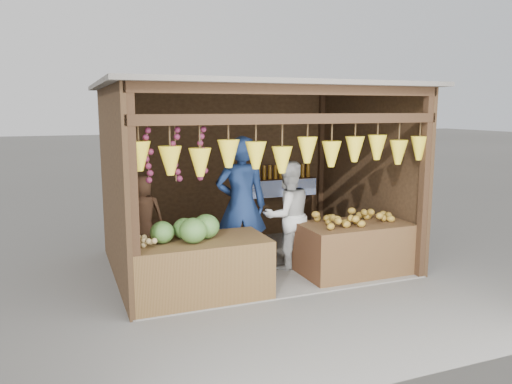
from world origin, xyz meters
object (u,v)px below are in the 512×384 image
Objects in this scene: counter_left at (199,269)px; woman_standing at (287,215)px; counter_right at (354,248)px; man_standing at (241,205)px; vendor_seated at (143,215)px.

counter_left is 1.71m from woman_standing.
counter_left reaches higher than counter_right.
woman_standing is (0.69, -0.07, -0.19)m from man_standing.
vendor_seated is (-0.46, 1.22, 0.47)m from counter_left.
vendor_seated is (-1.98, 0.55, 0.05)m from woman_standing.
woman_standing is at bearing 143.86° from counter_right.
counter_left is at bearing -177.47° from counter_right.
counter_left is at bearing 56.91° from man_standing.
counter_right is (2.29, 0.10, -0.01)m from counter_left.
vendor_seated reaches higher than counter_right.
vendor_seated is at bearing 110.79° from counter_left.
man_standing is at bearing 176.64° from vendor_seated.
vendor_seated is at bearing -21.30° from woman_standing.
counter_left is 1.26m from man_standing.
counter_left is 0.87× the size of man_standing.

